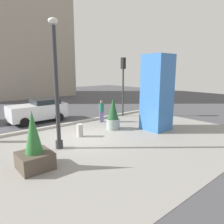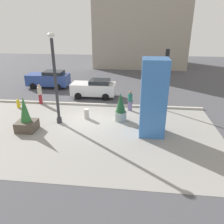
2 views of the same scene
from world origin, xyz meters
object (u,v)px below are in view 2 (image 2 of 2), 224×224
concrete_bollard (87,114)px  pedestrian_by_curb (130,100)px  car_curb_east (94,88)px  potted_plant_by_pillar (121,108)px  traffic_light_corner (166,70)px  art_pillar_blue (153,98)px  potted_plant_mid_plaza (26,119)px  lamp_post (56,82)px  fire_hydrant (18,104)px  car_intersection (49,79)px  pedestrian_on_sidewalk (40,93)px

concrete_bollard → pedestrian_by_curb: size_ratio=0.46×
car_curb_east → concrete_bollard: bearing=-85.7°
potted_plant_by_pillar → traffic_light_corner: size_ratio=0.43×
art_pillar_blue → concrete_bollard: 5.38m
potted_plant_mid_plaza → potted_plant_by_pillar: 6.43m
lamp_post → fire_hydrant: bearing=150.2°
potted_plant_by_pillar → car_intersection: potted_plant_by_pillar is taller
lamp_post → concrete_bollard: (1.77, 0.94, -2.58)m
lamp_post → concrete_bollard: size_ratio=8.11×
concrete_bollard → car_curb_east: size_ratio=0.18×
traffic_light_corner → car_intersection: (-11.68, 5.42, -2.32)m
traffic_light_corner → car_intersection: bearing=155.1°
lamp_post → potted_plant_mid_plaza: lamp_post is taller
car_curb_east → car_intersection: 6.17m
potted_plant_mid_plaza → traffic_light_corner: 10.73m
fire_hydrant → pedestrian_on_sidewalk: bearing=39.3°
lamp_post → traffic_light_corner: size_ratio=1.26×
lamp_post → traffic_light_corner: (7.55, 3.46, 0.28)m
lamp_post → car_curb_east: 6.62m
concrete_bollard → potted_plant_by_pillar: bearing=-0.7°
car_curb_east → fire_hydrant: bearing=-147.9°
car_intersection → art_pillar_blue: bearing=-43.0°
fire_hydrant → pedestrian_by_curb: 9.29m
potted_plant_mid_plaza → pedestrian_by_curb: 7.90m
concrete_bollard → pedestrian_on_sidewalk: size_ratio=0.43×
art_pillar_blue → traffic_light_corner: size_ratio=0.99×
art_pillar_blue → car_intersection: 14.46m
pedestrian_on_sidewalk → pedestrian_by_curb: bearing=-5.5°
car_curb_east → pedestrian_on_sidewalk: pedestrian_on_sidewalk is taller
traffic_light_corner → pedestrian_on_sidewalk: traffic_light_corner is taller
potted_plant_mid_plaza → concrete_bollard: 4.22m
pedestrian_by_curb → pedestrian_on_sidewalk: bearing=174.5°
potted_plant_mid_plaza → car_curb_east: 8.13m
concrete_bollard → car_intersection: size_ratio=0.17×
art_pillar_blue → lamp_post: bearing=171.8°
car_intersection → pedestrian_on_sidewalk: (1.20, -5.19, 0.04)m
traffic_light_corner → pedestrian_by_curb: bearing=-168.9°
car_curb_east → pedestrian_on_sidewalk: bearing=-150.6°
potted_plant_by_pillar → fire_hydrant: (-8.66, 1.60, -0.57)m
potted_plant_by_pillar → concrete_bollard: bearing=179.3°
pedestrian_on_sidewalk → pedestrian_by_curb: (7.82, -0.76, -0.06)m
lamp_post → art_pillar_blue: (6.40, -0.92, -0.57)m
fire_hydrant → art_pillar_blue: bearing=-17.7°
lamp_post → car_intersection: size_ratio=1.37×
pedestrian_by_curb → car_intersection: bearing=146.6°
lamp_post → concrete_bollard: lamp_post is taller
potted_plant_mid_plaza → pedestrian_on_sidewalk: bearing=103.4°
lamp_post → art_pillar_blue: lamp_post is taller
lamp_post → potted_plant_mid_plaza: bearing=-140.8°
potted_plant_mid_plaza → potted_plant_by_pillar: size_ratio=1.12×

